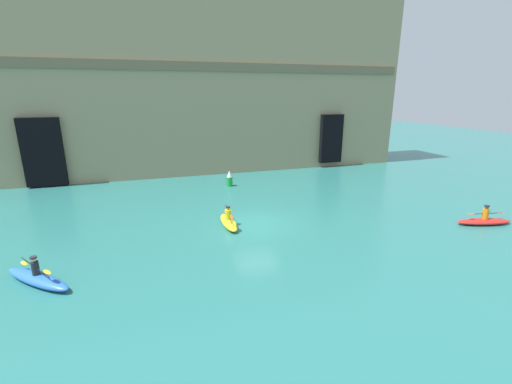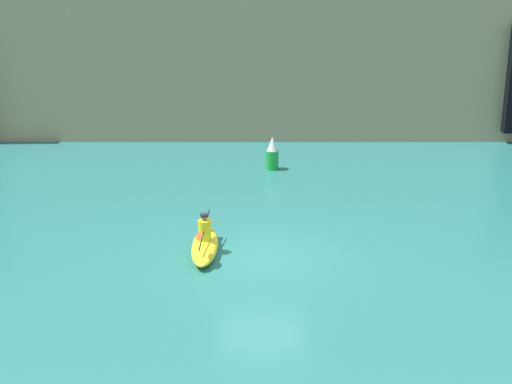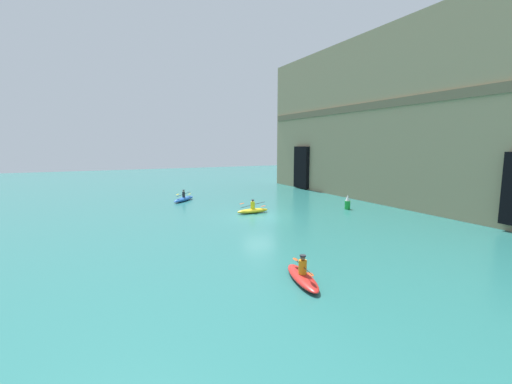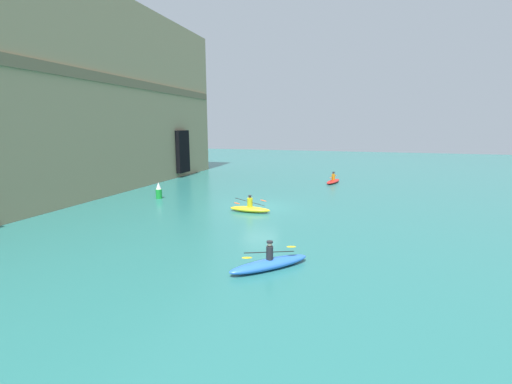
% 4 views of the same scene
% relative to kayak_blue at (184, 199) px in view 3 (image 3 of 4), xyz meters
% --- Properties ---
extents(ground_plane, '(120.00, 120.00, 0.00)m').
position_rel_kayak_blue_xyz_m(ground_plane, '(10.25, 3.49, -0.24)').
color(ground_plane, '#28706B').
extents(cliff_bluff, '(39.66, 6.00, 16.60)m').
position_rel_kayak_blue_xyz_m(cliff_bluff, '(9.63, 19.30, 8.04)').
color(cliff_bluff, '#9E8966').
rests_on(cliff_bluff, ground).
extents(kayak_blue, '(3.10, 3.03, 1.17)m').
position_rel_kayak_blue_xyz_m(kayak_blue, '(0.00, 0.00, 0.00)').
color(kayak_blue, blue).
rests_on(kayak_blue, ground).
extents(kayak_red, '(3.27, 1.53, 1.15)m').
position_rel_kayak_blue_xyz_m(kayak_red, '(22.73, -0.57, -0.02)').
color(kayak_red, red).
rests_on(kayak_red, ground).
extents(kayak_yellow, '(0.73, 2.80, 1.16)m').
position_rel_kayak_blue_xyz_m(kayak_yellow, '(8.66, 3.72, 0.01)').
color(kayak_yellow, yellow).
rests_on(kayak_yellow, ground).
extents(marker_buoy, '(0.49, 0.49, 1.30)m').
position_rel_kayak_blue_xyz_m(marker_buoy, '(10.73, 12.11, 0.36)').
color(marker_buoy, green).
rests_on(marker_buoy, ground).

